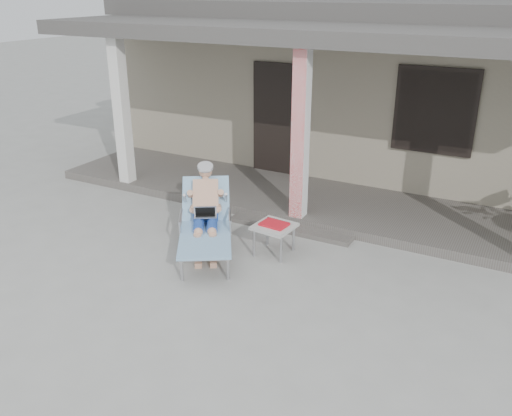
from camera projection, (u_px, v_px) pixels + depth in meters
The scene contains 7 objects.
ground at pixel (230, 284), 6.98m from camera, with size 60.00×60.00×0.00m, color #9E9E99.
house at pixel (382, 81), 11.64m from camera, with size 10.40×5.40×3.30m.
porch_deck at pixel (318, 202), 9.40m from camera, with size 10.00×2.00×0.15m, color #605B56.
porch_overhang at pixel (324, 40), 8.32m from camera, with size 10.00×2.30×2.85m.
porch_step at pixel (290, 228), 8.48m from camera, with size 2.00×0.30×0.07m, color #605B56.
lounger at pixel (205, 202), 7.61m from camera, with size 1.52×1.87×1.20m.
side_table at pixel (274, 228), 7.62m from camera, with size 0.58×0.58×0.47m.
Camera 1 is at (3.17, -5.20, 3.56)m, focal length 38.00 mm.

